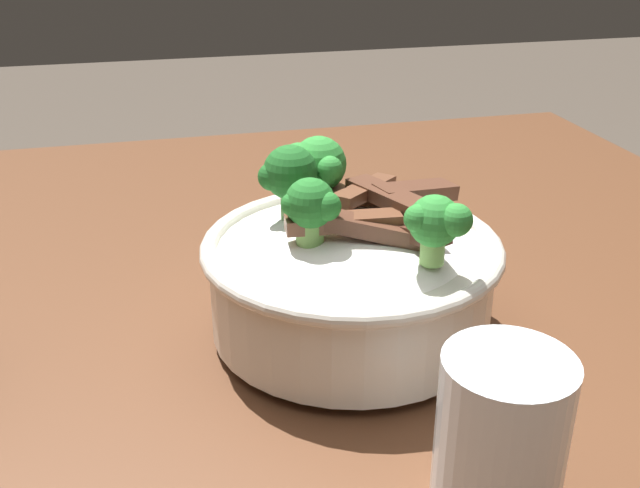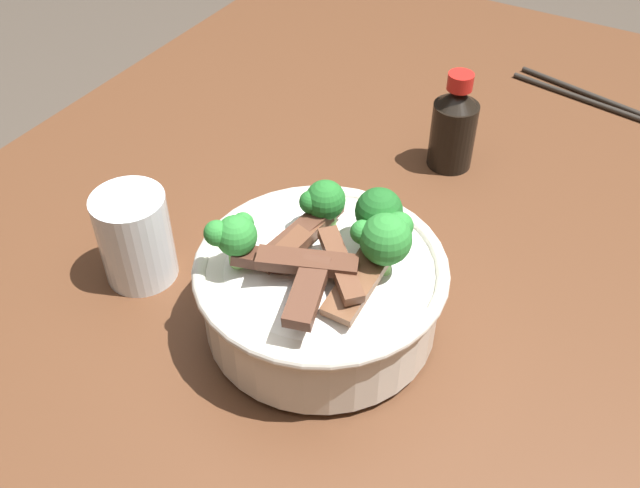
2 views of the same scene
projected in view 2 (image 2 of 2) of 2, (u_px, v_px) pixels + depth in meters
The scene contains 5 objects.
dining_table at pixel (406, 331), 0.81m from camera, with size 1.22×1.01×0.76m.
rice_bowl at pixel (322, 281), 0.61m from camera, with size 0.22×0.22×0.14m.
drinking_glass at pixel (136, 241), 0.67m from camera, with size 0.07×0.07×0.09m.
chopsticks_pair at pixel (598, 101), 0.93m from camera, with size 0.07×0.23×0.01m.
soy_sauce_bottle at pixel (454, 126), 0.80m from camera, with size 0.05×0.05×0.12m.
Camera 2 is at (-0.51, -0.18, 1.26)m, focal length 40.20 mm.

